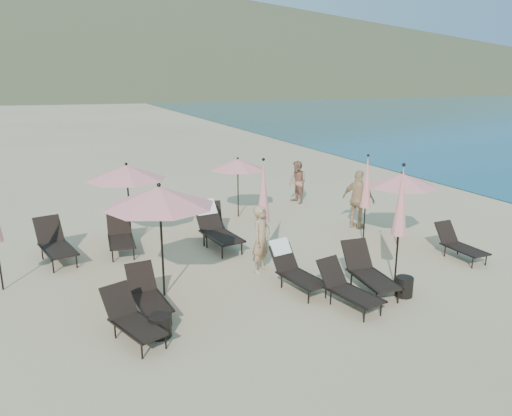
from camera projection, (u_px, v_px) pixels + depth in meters
name	position (u px, v px, depth m)	size (l,w,h in m)	color
ground	(339.00, 292.00, 10.99)	(800.00, 800.00, 0.00)	#D6BA8C
volcanic_headland	(171.00, 36.00, 299.76)	(690.00, 690.00, 55.00)	brown
lounger_0	(148.00, 294.00, 9.94)	(0.69, 1.55, 0.87)	black
lounger_1	(132.00, 318.00, 8.96)	(1.05, 1.61, 0.87)	black
lounger_2	(294.00, 268.00, 11.09)	(0.84, 1.65, 0.98)	black
lounger_3	(347.00, 288.00, 10.23)	(0.87, 1.60, 0.87)	black
lounger_4	(368.00, 271.00, 10.97)	(0.78, 1.73, 0.97)	black
lounger_5	(459.00, 244.00, 12.91)	(0.59, 1.48, 0.84)	black
lounger_6	(55.00, 243.00, 12.72)	(1.03, 1.87, 1.02)	black
lounger_7	(120.00, 235.00, 13.39)	(0.77, 1.72, 0.96)	black
lounger_8	(216.00, 227.00, 13.76)	(0.92, 1.96, 1.18)	black
lounger_9	(213.00, 224.00, 14.44)	(0.97, 1.76, 0.96)	black
umbrella_open_0	(159.00, 197.00, 10.25)	(2.32, 2.32, 2.50)	black
umbrella_open_1	(402.00, 180.00, 13.58)	(1.95, 1.95, 2.09)	black
umbrella_open_2	(127.00, 172.00, 13.48)	(2.17, 2.17, 2.34)	black
umbrella_open_3	(238.00, 164.00, 16.31)	(1.87, 1.87, 2.02)	black
umbrella_closed_0	(401.00, 202.00, 10.84)	(0.33, 0.33, 2.81)	black
umbrella_closed_1	(367.00, 183.00, 13.52)	(0.30, 0.30, 2.57)	black
umbrella_closed_3	(263.00, 192.00, 11.93)	(0.32, 0.32, 2.74)	black
side_table_0	(160.00, 326.00, 9.09)	(0.42, 0.42, 0.41)	black
side_table_1	(404.00, 287.00, 10.73)	(0.38, 0.38, 0.44)	black
beachgoer_a	(261.00, 239.00, 11.93)	(0.60, 0.39, 1.64)	tan
beachgoer_b	(297.00, 182.00, 18.36)	(0.76, 0.59, 1.56)	#A26953
beachgoer_c	(358.00, 200.00, 15.32)	(1.06, 0.44, 1.81)	tan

